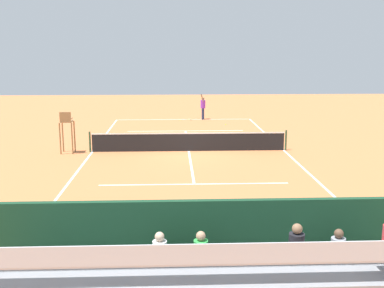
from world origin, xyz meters
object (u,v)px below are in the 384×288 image
equipment_bag (277,263)px  tennis_player (203,106)px  umpire_chair (67,128)px  courtside_bench (345,245)px  tennis_ball_far (180,120)px  bleacher_stand (221,275)px  tennis_racket (190,119)px  tennis_ball_near (226,124)px  tennis_net (189,142)px

equipment_bag → tennis_player: tennis_player is taller
umpire_chair → courtside_bench: 16.20m
umpire_chair → tennis_ball_far: umpire_chair is taller
bleacher_stand → tennis_racket: bearing=-90.8°
tennis_racket → tennis_ball_near: size_ratio=8.88×
courtside_bench → umpire_chair: bearing=-53.8°
courtside_bench → bleacher_stand: bearing=32.2°
equipment_bag → tennis_racket: 24.34m
tennis_net → equipment_bag: size_ratio=11.44×
bleacher_stand → tennis_player: bleacher_stand is taller
tennis_net → tennis_player: size_ratio=5.35×
umpire_chair → courtside_bench: (-9.55, 13.06, -0.76)m
tennis_player → tennis_ball_near: size_ratio=29.18×
tennis_racket → tennis_net: bearing=87.6°
courtside_bench → tennis_ball_far: 24.00m
courtside_bench → tennis_ball_far: courtside_bench is taller
bleacher_stand → tennis_ball_far: 25.79m
tennis_net → tennis_ball_near: tennis_net is taller
tennis_net → tennis_racket: 10.93m
tennis_racket → tennis_ball_near: 3.53m
bleacher_stand → tennis_racket: (-0.37, -26.24, -0.89)m
tennis_player → tennis_ball_far: tennis_player is taller
tennis_player → tennis_ball_far: size_ratio=29.18×
tennis_ball_near → tennis_net: bearing=70.9°
tennis_net → bleacher_stand: size_ratio=1.14×
tennis_ball_far → tennis_player: bearing=-162.3°
equipment_bag → tennis_ball_far: size_ratio=13.64×
tennis_racket → tennis_ball_far: (0.74, 0.47, 0.02)m
umpire_chair → tennis_racket: size_ratio=3.65×
bleacher_stand → tennis_player: 26.36m
equipment_bag → tennis_player: 24.42m
tennis_net → tennis_racket: bearing=-92.4°
tennis_player → tennis_ball_near: (-1.43, 2.65, -0.98)m
tennis_net → umpire_chair: size_ratio=4.81×
equipment_bag → tennis_ball_far: equipment_bag is taller
umpire_chair → tennis_player: bearing=-124.3°
equipment_bag → tennis_ball_near: bearing=-93.3°
tennis_player → tennis_ball_near: 3.17m
bleacher_stand → equipment_bag: size_ratio=10.07×
tennis_racket → tennis_ball_far: 0.88m
tennis_racket → courtside_bench: bearing=96.8°
equipment_bag → tennis_ball_far: (1.93, -23.85, -0.15)m
bleacher_stand → equipment_bag: bearing=-128.8°
bleacher_stand → umpire_chair: size_ratio=4.23×
umpire_chair → equipment_bag: size_ratio=2.38×
umpire_chair → tennis_ball_near: umpire_chair is taller
bleacher_stand → courtside_bench: 3.86m
tennis_net → courtside_bench: bearing=104.2°
umpire_chair → tennis_ball_near: 12.55m
umpire_chair → courtside_bench: bearing=126.2°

